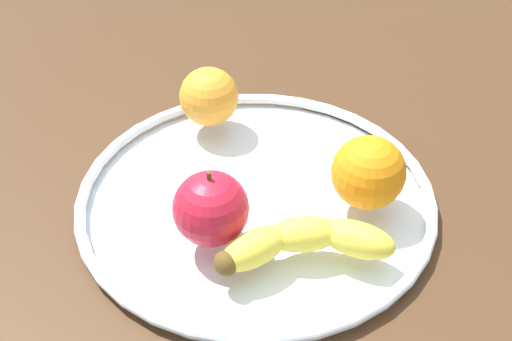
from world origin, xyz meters
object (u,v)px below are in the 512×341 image
at_px(fruit_bowl, 256,199).
at_px(orange_back_left, 368,172).
at_px(orange_front_left, 209,97).
at_px(apple, 211,209).
at_px(banana, 302,241).

height_order(fruit_bowl, orange_back_left, orange_back_left).
distance_m(orange_back_left, orange_front_left, 0.22).
height_order(apple, orange_front_left, apple).
xyz_separation_m(fruit_bowl, orange_front_left, (0.02, -0.14, 0.04)).
xyz_separation_m(fruit_bowl, apple, (0.06, 0.05, 0.05)).
bearing_deg(orange_back_left, orange_front_left, -56.17).
relative_size(banana, apple, 2.20).
bearing_deg(orange_back_left, apple, 2.19).
relative_size(apple, orange_front_left, 1.18).
bearing_deg(banana, orange_front_left, -72.26).
height_order(banana, orange_front_left, orange_front_left).
height_order(orange_back_left, orange_front_left, orange_back_left).
relative_size(banana, orange_back_left, 2.38).
bearing_deg(orange_back_left, fruit_bowl, -22.45).
bearing_deg(orange_back_left, banana, 31.40).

